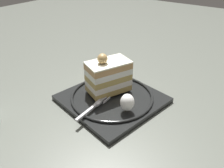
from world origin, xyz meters
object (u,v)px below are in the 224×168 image
Objects in this scene: whipped_cream_dollop at (127,102)px; fork at (94,107)px; dessert_plate at (112,98)px; cake_slice at (108,76)px.

whipped_cream_dollop is 0.07m from fork.
dessert_plate is 0.07m from fork.
cake_slice is at bearing -167.95° from fork.
whipped_cream_dollop is 0.37× the size of fork.
fork is at bearing 12.05° from cake_slice.
cake_slice is at bearing -116.41° from whipped_cream_dollop.
fork is at bearing -59.73° from whipped_cream_dollop.
fork is (0.08, 0.02, -0.04)m from cake_slice.
dessert_plate is 2.12× the size of cake_slice.
whipped_cream_dollop reaches higher than dessert_plate.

